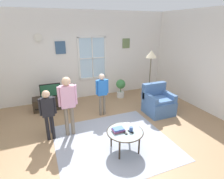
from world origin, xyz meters
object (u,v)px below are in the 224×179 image
Objects in this scene: tv_stand at (52,103)px; cup at (131,129)px; coffee_table at (125,133)px; person_black_shirt at (48,110)px; armchair at (158,103)px; person_pink_shirt at (68,100)px; book_stack at (118,130)px; potted_plant_by_window at (121,87)px; remote_near_books at (125,132)px; person_green_shirt at (47,108)px; person_blue_shirt at (102,90)px; remote_near_cup at (131,132)px; floor_lamp at (151,60)px; television at (50,90)px.

cup reaches higher than tv_stand.
person_black_shirt reaches higher than coffee_table.
person_pink_shirt reaches higher than armchair.
potted_plant_by_window is (1.31, 2.71, -0.10)m from book_stack.
coffee_table is 0.07m from remote_near_books.
person_pink_shirt is at bearing -176.34° from armchair.
person_green_shirt is 0.86× the size of person_blue_shirt.
cup is 0.04m from remote_near_cup.
coffee_table is 0.42× the size of floor_lamp.
armchair is at bearing -27.48° from tv_stand.
television is at bearing 82.58° from person_green_shirt.
armchair reaches higher than book_stack.
potted_plant_by_window reaches higher than remote_near_books.
person_pink_shirt is at bearing 130.92° from remote_near_books.
armchair is 0.81× the size of person_green_shirt.
cup is 0.74× the size of remote_near_cup.
tv_stand is at bearing -178.49° from potted_plant_by_window.
floor_lamp reaches higher than person_black_shirt.
armchair is 1.31× the size of potted_plant_by_window.
remote_near_cup is (-0.01, -0.01, -0.04)m from cup.
potted_plant_by_window reaches higher than cup.
remote_near_books is 0.08× the size of floor_lamp.
remote_near_cup is 1.85m from person_black_shirt.
book_stack is 0.17× the size of person_pink_shirt.
person_pink_shirt is at bearing 134.70° from cup.
remote_near_cup is 0.21× the size of potted_plant_by_window.
remote_near_cup is at bearing -8.67° from remote_near_books.
armchair is at bearing 3.66° from person_pink_shirt.
cup is (0.11, -0.06, 0.08)m from coffee_table.
person_pink_shirt reaches higher than remote_near_books.
armchair is 1.15× the size of coffee_table.
television is at bearing 161.68° from floor_lamp.
cup is at bearing -34.68° from person_black_shirt.
potted_plant_by_window is (1.20, 2.81, -0.07)m from remote_near_books.
coffee_table is at bearing -35.26° from person_black_shirt.
tv_stand is at bearing 99.33° from person_pink_shirt.
cup is 0.08× the size of person_blue_shirt.
book_stack is 1.34m from person_pink_shirt.
person_blue_shirt is at bearing 86.66° from coffee_table.
person_black_shirt reaches higher than remote_near_cup.
coffee_table is at bearing -65.47° from television.
armchair is 0.73× the size of person_black_shirt.
television is 0.49× the size of person_blue_shirt.
potted_plant_by_window is at bearing 64.28° from book_stack.
floor_lamp is (2.64, 0.71, 0.60)m from person_pink_shirt.
floor_lamp is at bearing 48.59° from cup.
book_stack is 1.68m from person_blue_shirt.
cup is 2.03m from person_green_shirt.
person_green_shirt is (-1.51, 1.34, 0.21)m from remote_near_cup.
person_green_shirt reaches higher than television.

